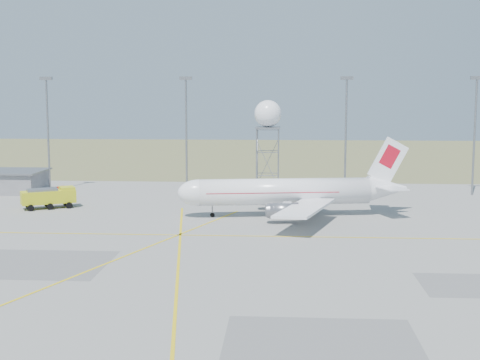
# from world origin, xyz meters

# --- Properties ---
(ground) EXTENTS (400.00, 400.00, 0.00)m
(ground) POSITION_xyz_m (0.00, 0.00, 0.00)
(ground) COLOR #A0A09A
(ground) RESTS_ON ground
(grass_strip) EXTENTS (400.00, 120.00, 0.03)m
(grass_strip) POSITION_xyz_m (0.00, 140.00, 0.01)
(grass_strip) COLOR #606A3A
(grass_strip) RESTS_ON ground
(mast_a) EXTENTS (2.20, 0.50, 20.50)m
(mast_a) POSITION_xyz_m (-35.00, 66.00, 12.07)
(mast_a) COLOR gray
(mast_a) RESTS_ON ground
(mast_b) EXTENTS (2.20, 0.50, 20.50)m
(mast_b) POSITION_xyz_m (-10.00, 66.00, 12.07)
(mast_b) COLOR gray
(mast_b) RESTS_ON ground
(mast_c) EXTENTS (2.20, 0.50, 20.50)m
(mast_c) POSITION_xyz_m (18.00, 66.00, 12.07)
(mast_c) COLOR gray
(mast_c) RESTS_ON ground
(mast_d) EXTENTS (2.20, 0.50, 20.50)m
(mast_d) POSITION_xyz_m (40.00, 66.00, 12.07)
(mast_d) COLOR gray
(mast_d) RESTS_ON ground
(airliner_main) EXTENTS (33.46, 32.21, 11.40)m
(airliner_main) POSITION_xyz_m (7.95, 43.95, 3.49)
(airliner_main) COLOR white
(airliner_main) RESTS_ON ground
(radar_tower) EXTENTS (4.55, 4.55, 16.47)m
(radar_tower) POSITION_xyz_m (4.52, 61.53, 9.24)
(radar_tower) COLOR gray
(radar_tower) RESTS_ON ground
(fire_truck) EXTENTS (8.33, 6.19, 3.21)m
(fire_truck) POSITION_xyz_m (-28.65, 48.11, 1.54)
(fire_truck) COLOR gold
(fire_truck) RESTS_ON ground
(baggage_tug) EXTENTS (2.88, 2.65, 1.92)m
(baggage_tug) POSITION_xyz_m (-29.86, 58.67, 0.73)
(baggage_tug) COLOR red
(baggage_tug) RESTS_ON ground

